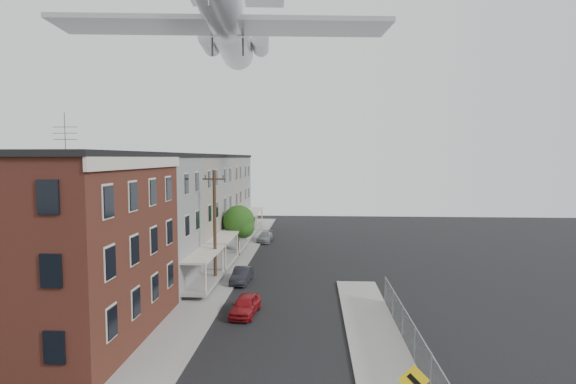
% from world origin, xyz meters
% --- Properties ---
extents(sidewalk_left, '(3.00, 62.00, 0.12)m').
position_xyz_m(sidewalk_left, '(-5.50, 24.00, 0.06)').
color(sidewalk_left, gray).
rests_on(sidewalk_left, ground).
extents(sidewalk_right, '(3.00, 26.00, 0.12)m').
position_xyz_m(sidewalk_right, '(5.50, 6.00, 0.06)').
color(sidewalk_right, gray).
rests_on(sidewalk_right, ground).
extents(curb_left, '(0.15, 62.00, 0.14)m').
position_xyz_m(curb_left, '(-4.05, 24.00, 0.07)').
color(curb_left, gray).
rests_on(curb_left, ground).
extents(curb_right, '(0.15, 26.00, 0.14)m').
position_xyz_m(curb_right, '(4.05, 6.00, 0.07)').
color(curb_right, gray).
rests_on(curb_right, ground).
extents(corner_building, '(10.31, 12.30, 12.15)m').
position_xyz_m(corner_building, '(-12.00, 7.00, 5.16)').
color(corner_building, '#371411').
rests_on(corner_building, ground).
extents(row_house_a, '(11.98, 7.00, 10.30)m').
position_xyz_m(row_house_a, '(-11.96, 16.50, 5.13)').
color(row_house_a, '#626260').
rests_on(row_house_a, ground).
extents(row_house_b, '(11.98, 7.00, 10.30)m').
position_xyz_m(row_house_b, '(-11.96, 23.50, 5.13)').
color(row_house_b, '#736C5B').
rests_on(row_house_b, ground).
extents(row_house_c, '(11.98, 7.00, 10.30)m').
position_xyz_m(row_house_c, '(-11.96, 30.50, 5.13)').
color(row_house_c, '#626260').
rests_on(row_house_c, ground).
extents(row_house_d, '(11.98, 7.00, 10.30)m').
position_xyz_m(row_house_d, '(-11.96, 37.50, 5.13)').
color(row_house_d, '#736C5B').
rests_on(row_house_d, ground).
extents(row_house_e, '(11.98, 7.00, 10.30)m').
position_xyz_m(row_house_e, '(-11.96, 44.50, 5.13)').
color(row_house_e, '#626260').
rests_on(row_house_e, ground).
extents(chainlink_fence, '(0.06, 18.06, 1.90)m').
position_xyz_m(chainlink_fence, '(7.00, 5.00, 1.00)').
color(chainlink_fence, gray).
rests_on(chainlink_fence, ground).
extents(utility_pole, '(1.80, 0.26, 9.00)m').
position_xyz_m(utility_pole, '(-5.60, 18.00, 4.67)').
color(utility_pole, black).
rests_on(utility_pole, ground).
extents(street_tree, '(3.22, 3.20, 5.20)m').
position_xyz_m(street_tree, '(-5.27, 27.92, 3.45)').
color(street_tree, black).
rests_on(street_tree, ground).
extents(car_near, '(1.86, 3.77, 1.24)m').
position_xyz_m(car_near, '(-2.20, 11.34, 0.62)').
color(car_near, maroon).
rests_on(car_near, ground).
extents(car_mid, '(1.45, 3.68, 1.19)m').
position_xyz_m(car_mid, '(-3.60, 18.56, 0.60)').
color(car_mid, black).
rests_on(car_mid, ground).
extents(car_far, '(1.77, 3.94, 1.12)m').
position_xyz_m(car_far, '(-3.60, 35.99, 0.56)').
color(car_far, slate).
rests_on(car_far, ground).
extents(airplane, '(26.60, 30.37, 8.76)m').
position_xyz_m(airplane, '(-5.28, 22.22, 21.57)').
color(airplane, silver).
rests_on(airplane, ground).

